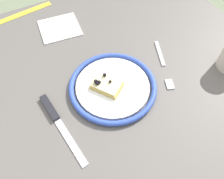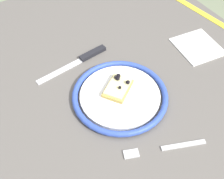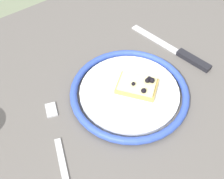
% 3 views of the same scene
% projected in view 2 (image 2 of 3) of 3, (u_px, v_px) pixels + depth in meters
% --- Properties ---
extents(dining_table, '(1.16, 0.95, 0.71)m').
position_uv_depth(dining_table, '(121.00, 99.00, 0.87)').
color(dining_table, '#5B5651').
rests_on(dining_table, ground_plane).
extents(plate, '(0.26, 0.26, 0.02)m').
position_uv_depth(plate, '(120.00, 96.00, 0.77)').
color(plate, white).
rests_on(plate, dining_table).
extents(pizza_slice_near, '(0.10, 0.10, 0.03)m').
position_uv_depth(pizza_slice_near, '(118.00, 87.00, 0.77)').
color(pizza_slice_near, tan).
rests_on(pizza_slice_near, plate).
extents(knife, '(0.05, 0.24, 0.01)m').
position_uv_depth(knife, '(84.00, 58.00, 0.87)').
color(knife, silver).
rests_on(knife, dining_table).
extents(fork, '(0.09, 0.19, 0.00)m').
position_uv_depth(fork, '(164.00, 148.00, 0.68)').
color(fork, '#BBBBBB').
rests_on(fork, dining_table).
extents(measuring_tape, '(0.32, 0.06, 0.00)m').
position_uv_depth(measuring_tape, '(200.00, 12.00, 1.04)').
color(measuring_tape, yellow).
rests_on(measuring_tape, dining_table).
extents(napkin, '(0.15, 0.14, 0.00)m').
position_uv_depth(napkin, '(198.00, 47.00, 0.91)').
color(napkin, white).
rests_on(napkin, dining_table).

